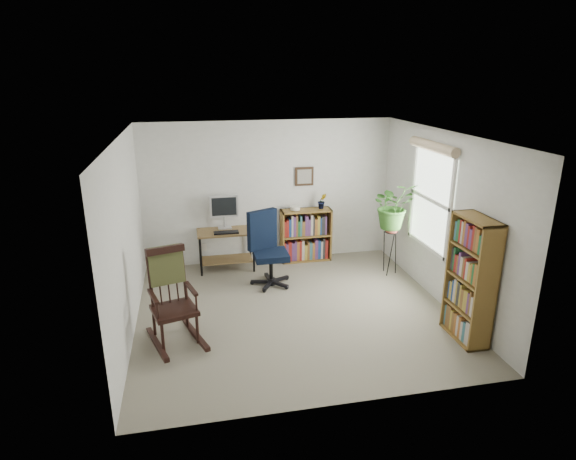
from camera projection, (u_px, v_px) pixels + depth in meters
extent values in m
cube|color=gray|center=(294.00, 311.00, 6.62)|extent=(4.20, 4.00, 0.00)
cube|color=silver|center=(295.00, 135.00, 5.87)|extent=(4.20, 4.00, 0.00)
cube|color=silver|center=(269.00, 192.00, 8.11)|extent=(4.20, 0.00, 2.40)
cube|color=silver|center=(341.00, 295.00, 4.39)|extent=(4.20, 0.00, 2.40)
cube|color=silver|center=(126.00, 239.00, 5.84)|extent=(0.00, 4.00, 2.40)
cube|color=silver|center=(442.00, 219.00, 6.65)|extent=(0.00, 4.00, 2.40)
cube|color=black|center=(226.00, 232.00, 7.73)|extent=(0.40, 0.15, 0.02)
imported|color=#346B25|center=(395.00, 183.00, 7.40)|extent=(1.69, 1.88, 1.46)
imported|color=#346B25|center=(322.00, 206.00, 8.19)|extent=(0.13, 0.24, 0.11)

